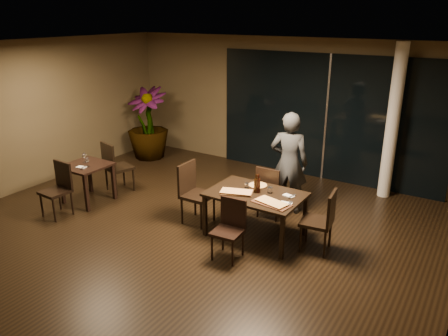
% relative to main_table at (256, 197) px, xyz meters
% --- Properties ---
extents(ground, '(8.00, 8.00, 0.00)m').
position_rel_main_table_xyz_m(ground, '(-1.00, -0.80, -0.68)').
color(ground, black).
rests_on(ground, ground).
extents(wall_back, '(8.00, 0.10, 3.00)m').
position_rel_main_table_xyz_m(wall_back, '(-1.00, 3.25, 0.82)').
color(wall_back, '#4C3F28').
rests_on(wall_back, ground).
extents(wall_left, '(0.10, 8.00, 3.00)m').
position_rel_main_table_xyz_m(wall_left, '(-5.05, -0.80, 0.82)').
color(wall_left, '#4C3F28').
rests_on(wall_left, ground).
extents(ceiling, '(8.00, 8.00, 0.04)m').
position_rel_main_table_xyz_m(ceiling, '(-1.00, -0.80, 2.34)').
color(ceiling, silver).
rests_on(ceiling, wall_back).
extents(window_panel, '(5.00, 0.06, 2.70)m').
position_rel_main_table_xyz_m(window_panel, '(0.00, 3.16, 0.67)').
color(window_panel, black).
rests_on(window_panel, ground).
extents(column, '(0.24, 0.24, 3.00)m').
position_rel_main_table_xyz_m(column, '(1.40, 2.85, 0.82)').
color(column, silver).
rests_on(column, ground).
extents(main_table, '(1.50, 1.00, 0.75)m').
position_rel_main_table_xyz_m(main_table, '(0.00, 0.00, 0.00)').
color(main_table, black).
rests_on(main_table, ground).
extents(side_table, '(0.80, 0.80, 0.75)m').
position_rel_main_table_xyz_m(side_table, '(-3.40, -0.50, -0.05)').
color(side_table, black).
rests_on(side_table, ground).
extents(chair_main_far, '(0.45, 0.45, 0.97)m').
position_rel_main_table_xyz_m(chair_main_far, '(-0.09, 0.72, -0.14)').
color(chair_main_far, black).
rests_on(chair_main_far, ground).
extents(chair_main_near, '(0.45, 0.45, 0.90)m').
position_rel_main_table_xyz_m(chair_main_near, '(-0.01, -0.77, -0.17)').
color(chair_main_near, black).
rests_on(chair_main_near, ground).
extents(chair_main_left, '(0.50, 0.50, 1.06)m').
position_rel_main_table_xyz_m(chair_main_left, '(-1.16, -0.11, -0.08)').
color(chair_main_left, black).
rests_on(chair_main_left, ground).
extents(chair_main_right, '(0.51, 0.51, 0.99)m').
position_rel_main_table_xyz_m(chair_main_right, '(1.10, 0.10, -0.12)').
color(chair_main_right, black).
rests_on(chair_main_right, ground).
extents(chair_side_far, '(0.60, 0.60, 1.05)m').
position_rel_main_table_xyz_m(chair_side_far, '(-3.29, 0.12, -0.09)').
color(chair_side_far, black).
rests_on(chair_side_far, ground).
extents(chair_side_near, '(0.48, 0.48, 0.98)m').
position_rel_main_table_xyz_m(chair_side_near, '(-3.37, -1.17, -0.13)').
color(chair_side_near, black).
rests_on(chair_side_near, ground).
extents(diner, '(0.72, 0.56, 1.87)m').
position_rel_main_table_xyz_m(diner, '(0.05, 1.15, 0.26)').
color(diner, '#292B2E').
rests_on(diner, ground).
extents(potted_plant, '(1.05, 1.05, 1.77)m').
position_rel_main_table_xyz_m(potted_plant, '(-4.23, 2.19, 0.21)').
color(potted_plant, '#1E511B').
rests_on(potted_plant, ground).
extents(pizza_board_left, '(0.57, 0.43, 0.01)m').
position_rel_main_table_xyz_m(pizza_board_left, '(-0.26, -0.17, 0.08)').
color(pizza_board_left, '#3F2614').
rests_on(pizza_board_left, main_table).
extents(pizza_board_right, '(0.62, 0.38, 0.01)m').
position_rel_main_table_xyz_m(pizza_board_right, '(0.40, -0.24, 0.08)').
color(pizza_board_right, '#462516').
rests_on(pizza_board_right, main_table).
extents(oblong_pizza_left, '(0.53, 0.37, 0.02)m').
position_rel_main_table_xyz_m(oblong_pizza_left, '(-0.26, -0.17, 0.10)').
color(oblong_pizza_left, maroon).
rests_on(oblong_pizza_left, pizza_board_left).
extents(oblong_pizza_right, '(0.51, 0.32, 0.02)m').
position_rel_main_table_xyz_m(oblong_pizza_right, '(0.40, -0.24, 0.10)').
color(oblong_pizza_right, maroon).
rests_on(oblong_pizza_right, pizza_board_right).
extents(round_pizza, '(0.30, 0.30, 0.01)m').
position_rel_main_table_xyz_m(round_pizza, '(-0.12, 0.30, 0.08)').
color(round_pizza, red).
rests_on(round_pizza, main_table).
extents(bottle_a, '(0.07, 0.07, 0.31)m').
position_rel_main_table_xyz_m(bottle_a, '(-0.01, 0.03, 0.23)').
color(bottle_a, black).
rests_on(bottle_a, main_table).
extents(bottle_b, '(0.07, 0.07, 0.30)m').
position_rel_main_table_xyz_m(bottle_b, '(0.02, 0.04, 0.23)').
color(bottle_b, black).
rests_on(bottle_b, main_table).
extents(bottle_c, '(0.06, 0.06, 0.29)m').
position_rel_main_table_xyz_m(bottle_c, '(-0.01, 0.11, 0.22)').
color(bottle_c, black).
rests_on(bottle_c, main_table).
extents(tumbler_left, '(0.07, 0.07, 0.08)m').
position_rel_main_table_xyz_m(tumbler_left, '(-0.24, 0.13, 0.11)').
color(tumbler_left, white).
rests_on(tumbler_left, main_table).
extents(tumbler_right, '(0.08, 0.08, 0.10)m').
position_rel_main_table_xyz_m(tumbler_right, '(0.18, 0.14, 0.12)').
color(tumbler_right, white).
rests_on(tumbler_right, main_table).
extents(napkin_near, '(0.19, 0.11, 0.01)m').
position_rel_main_table_xyz_m(napkin_near, '(0.58, -0.11, 0.08)').
color(napkin_near, white).
rests_on(napkin_near, main_table).
extents(napkin_far, '(0.20, 0.13, 0.01)m').
position_rel_main_table_xyz_m(napkin_far, '(0.50, 0.17, 0.08)').
color(napkin_far, silver).
rests_on(napkin_far, main_table).
extents(wine_glass_a, '(0.08, 0.08, 0.18)m').
position_rel_main_table_xyz_m(wine_glass_a, '(-3.52, -0.42, 0.16)').
color(wine_glass_a, white).
rests_on(wine_glass_a, side_table).
extents(wine_glass_b, '(0.07, 0.07, 0.17)m').
position_rel_main_table_xyz_m(wine_glass_b, '(-3.28, -0.56, 0.16)').
color(wine_glass_b, white).
rests_on(wine_glass_b, side_table).
extents(side_napkin, '(0.20, 0.14, 0.01)m').
position_rel_main_table_xyz_m(side_napkin, '(-3.34, -0.66, 0.08)').
color(side_napkin, white).
rests_on(side_napkin, side_table).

